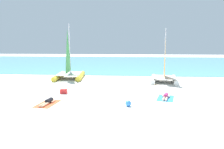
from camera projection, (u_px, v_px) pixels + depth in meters
name	position (u px, v px, depth m)	size (l,w,h in m)	color
ground_plane	(116.00, 79.00, 21.74)	(120.00, 120.00, 0.00)	white
ocean_water	(123.00, 62.00, 43.85)	(120.00, 40.00, 0.05)	#5BB2C1
sailboat_yellow	(69.00, 71.00, 22.10)	(3.64, 5.12, 6.21)	yellow
sailboat_white	(164.00, 74.00, 20.06)	(3.26, 4.54, 5.48)	white
towel_left	(48.00, 104.00, 12.63)	(1.10, 1.90, 0.01)	#EA5933
sunbather_left	(48.00, 101.00, 12.68)	(0.58, 1.57, 0.30)	black
towel_right	(166.00, 98.00, 13.95)	(1.10, 1.90, 0.01)	#338CD8
sunbather_right	(166.00, 96.00, 13.99)	(0.78, 1.55, 0.30)	#D83372
beach_ball	(128.00, 103.00, 12.07)	(0.38, 0.38, 0.38)	#337FE5
cooler_box	(64.00, 91.00, 15.27)	(0.50, 0.36, 0.36)	red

